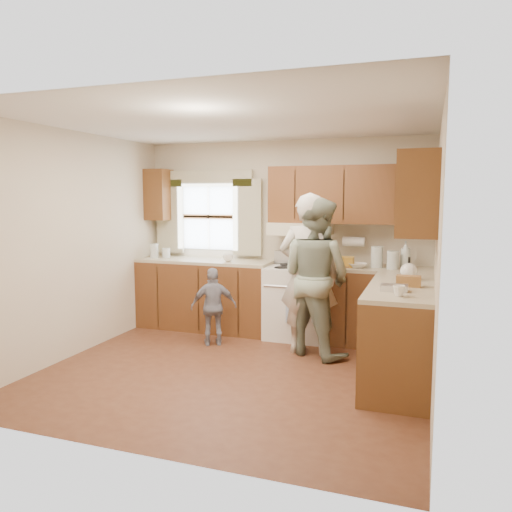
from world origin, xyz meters
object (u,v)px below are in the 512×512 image
at_px(stove, 298,301).
at_px(woman_left, 308,274).
at_px(woman_right, 316,277).
at_px(child, 214,307).

xyz_separation_m(stove, woman_left, (0.27, -0.59, 0.44)).
xyz_separation_m(woman_left, woman_right, (0.09, 0.00, -0.03)).
height_order(stove, child, stove).
bearing_deg(stove, woman_right, -58.93).
xyz_separation_m(stove, child, (-0.87, -0.65, 0.00)).
height_order(stove, woman_right, woman_right).
distance_m(woman_right, child, 1.29).
bearing_deg(woman_left, woman_right, 177.67).
bearing_deg(woman_right, woman_left, 26.83).
xyz_separation_m(stove, woman_right, (0.35, -0.59, 0.42)).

